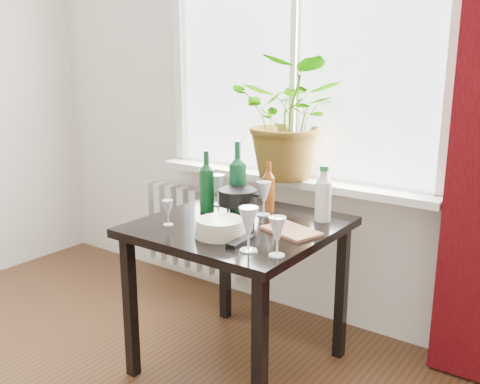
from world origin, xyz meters
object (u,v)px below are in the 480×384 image
Objects in this scene: wineglass_back_left at (218,190)px; plate_stack at (220,228)px; wineglass_back_center at (264,198)px; tv_remote at (241,241)px; wineglass_far_right at (277,236)px; wineglass_front_right at (248,229)px; radiator at (191,229)px; cleaning_bottle at (323,194)px; wineglass_front_left at (168,213)px; wine_bottle_right at (238,176)px; bottle_amber at (268,187)px; fondue_pot at (238,204)px; wine_bottle_left at (207,181)px; cutting_board at (291,231)px; table at (239,241)px; potted_plant at (291,118)px.

wineglass_back_left reaches higher than plate_stack.
wineglass_back_center reaches higher than tv_remote.
wineglass_far_right is 1.03× the size of tv_remote.
wineglass_front_right is 1.12× the size of wineglass_back_left.
radiator is 3.05× the size of cleaning_bottle.
wineglass_front_left is at bearing 176.45° from tv_remote.
wineglass_front_left is at bearing -54.37° from radiator.
radiator is 1.50m from wineglass_front_right.
wineglass_far_right is (0.49, -0.41, -0.10)m from wine_bottle_right.
fondue_pot is at bearing -107.49° from bottle_amber.
wineglass_back_center is at bearing 35.93° from fondue_pot.
wineglass_far_right is at bearing -53.91° from bottle_amber.
wineglass_front_right is 0.89× the size of fondue_pot.
wineglass_far_right is at bearing -51.22° from wineglass_back_center.
wineglass_far_right is 1.34× the size of wineglass_front_left.
wine_bottle_right reaches higher than radiator.
wineglass_far_right reaches higher than wineglass_front_left.
plate_stack reaches higher than radiator.
tv_remote is (0.29, -0.38, -0.17)m from wine_bottle_right.
cleaning_bottle is 1.59× the size of wineglass_back_left.
wine_bottle_left reaches higher than wineglass_back_center.
wineglass_far_right is at bearing -36.16° from radiator.
bottle_amber is at bearing 140.30° from cutting_board.
table is 2.74× the size of wine_bottle_left.
tv_remote is at bearing -52.61° from table.
table is 5.37× the size of tv_remote.
wine_bottle_left is 0.70m from wineglass_far_right.
wineglass_front_left is at bearing -143.60° from fondue_pot.
cutting_board is at bearing -5.11° from wine_bottle_left.
fondue_pot is at bearing -124.64° from wineglass_back_center.
wineglass_front_right is 1.17× the size of tv_remote.
plate_stack is at bearing -89.58° from fondue_pot.
plate_stack reaches higher than cutting_board.
wineglass_front_right is 0.70m from wineglass_back_left.
wine_bottle_left is at bearing 145.02° from wineglass_front_right.
wine_bottle_left is 0.58m from cleaning_bottle.
potted_plant is at bearing 97.41° from plate_stack.
cutting_board is at bearing 109.83° from wineglass_far_right.
wine_bottle_left is 2.57× the size of wineglass_front_left.
table is 0.76m from potted_plant.
wineglass_back_center reaches higher than plate_stack.
wine_bottle_right is 0.16m from fondue_pot.
wineglass_front_right is 0.12m from wineglass_far_right.
wine_bottle_right is (-0.12, 0.15, 0.27)m from table.
wineglass_back_left is at bearing 133.71° from tv_remote.
fondue_pot reaches higher than wineglass_front_left.
bottle_amber reaches higher than cutting_board.
fondue_pot is at bearing 55.83° from wineglass_front_left.
wineglass_back_left is 0.67× the size of cutting_board.
wineglass_back_left is at bearing 94.17° from wineglass_front_left.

